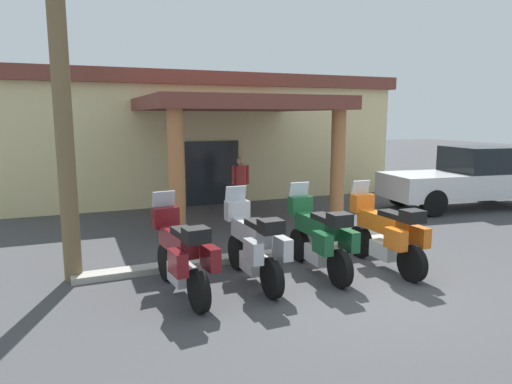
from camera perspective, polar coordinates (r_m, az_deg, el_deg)
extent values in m
plane|color=#424244|center=(8.46, 12.54, -10.88)|extent=(80.00, 80.00, 0.00)
cube|color=beige|center=(18.09, -8.22, 6.24)|extent=(14.15, 6.32, 3.89)
cube|color=#1E2328|center=(15.28, -5.44, 2.37)|extent=(1.80, 0.16, 2.10)
cube|color=brown|center=(12.96, -2.60, 10.85)|extent=(5.18, 4.91, 0.35)
cylinder|color=#B27042|center=(10.56, -9.81, 1.80)|extent=(0.37, 0.37, 3.06)
cylinder|color=#B27042|center=(12.17, 10.07, 2.77)|extent=(0.37, 0.37, 3.06)
cube|color=brown|center=(18.10, -8.38, 13.10)|extent=(14.56, 6.73, 0.44)
cylinder|color=black|center=(8.43, -11.02, -8.53)|extent=(0.19, 0.67, 0.66)
cylinder|color=black|center=(7.05, -7.11, -12.05)|extent=(0.19, 0.67, 0.66)
cube|color=silver|center=(7.69, -9.20, -9.91)|extent=(0.36, 0.58, 0.32)
cube|color=maroon|center=(7.68, -9.67, -5.98)|extent=(0.39, 1.17, 0.34)
cube|color=black|center=(7.30, -8.82, -4.97)|extent=(0.33, 0.62, 0.10)
cube|color=maroon|center=(8.20, -11.15, -3.10)|extent=(0.46, 0.28, 0.36)
cube|color=#B2BCC6|center=(8.22, -11.38, -1.08)|extent=(0.41, 0.15, 0.36)
cube|color=maroon|center=(6.95, -9.66, -8.64)|extent=(0.22, 0.45, 0.36)
cube|color=maroon|center=(7.13, -5.67, -8.10)|extent=(0.22, 0.45, 0.36)
cube|color=black|center=(6.83, -7.41, -5.33)|extent=(0.38, 0.35, 0.22)
cylinder|color=black|center=(8.86, -2.36, -7.47)|extent=(0.14, 0.66, 0.66)
cylinder|color=black|center=(7.51, 1.99, -10.61)|extent=(0.14, 0.66, 0.66)
cube|color=silver|center=(8.14, -0.30, -8.70)|extent=(0.32, 0.56, 0.32)
cube|color=#B2B2B7|center=(8.13, -0.72, -4.98)|extent=(0.31, 1.15, 0.34)
cube|color=black|center=(7.77, 0.27, -3.99)|extent=(0.28, 0.60, 0.10)
cube|color=#B2B2B7|center=(8.64, -2.35, -2.29)|extent=(0.44, 0.24, 0.36)
cube|color=#B2BCC6|center=(8.66, -2.55, -0.38)|extent=(0.40, 0.12, 0.36)
cube|color=#B2B2B7|center=(7.40, -0.33, -7.39)|extent=(0.18, 0.44, 0.36)
cube|color=#B2B2B7|center=(7.61, 3.30, -6.93)|extent=(0.18, 0.44, 0.36)
cube|color=black|center=(7.31, 1.86, -4.28)|extent=(0.36, 0.32, 0.22)
cylinder|color=black|center=(9.38, 5.39, -6.55)|extent=(0.17, 0.67, 0.66)
cylinder|color=black|center=(8.08, 10.35, -9.29)|extent=(0.17, 0.67, 0.66)
cube|color=silver|center=(8.69, 7.76, -7.62)|extent=(0.35, 0.57, 0.32)
cube|color=#19512D|center=(8.68, 7.36, -4.13)|extent=(0.35, 1.16, 0.34)
cube|color=black|center=(8.33, 8.53, -3.18)|extent=(0.31, 0.61, 0.10)
cube|color=#19512D|center=(9.17, 5.53, -1.65)|extent=(0.45, 0.26, 0.36)
cube|color=#B2BCC6|center=(9.19, 5.33, 0.15)|extent=(0.41, 0.14, 0.36)
cube|color=#19512D|center=(7.95, 8.26, -6.30)|extent=(0.20, 0.45, 0.36)
cube|color=#19512D|center=(8.21, 11.45, -5.89)|extent=(0.20, 0.45, 0.36)
cube|color=black|center=(7.90, 10.33, -3.40)|extent=(0.37, 0.34, 0.22)
cylinder|color=black|center=(9.82, 12.78, -6.01)|extent=(0.15, 0.66, 0.66)
cylinder|color=black|center=(8.66, 18.76, -8.37)|extent=(0.15, 0.66, 0.66)
cube|color=silver|center=(9.20, 15.68, -6.92)|extent=(0.33, 0.57, 0.32)
cube|color=orange|center=(9.19, 15.24, -3.64)|extent=(0.32, 1.16, 0.34)
cube|color=black|center=(8.87, 16.68, -2.70)|extent=(0.29, 0.61, 0.10)
cube|color=orange|center=(9.63, 13.02, -1.32)|extent=(0.44, 0.25, 0.36)
cube|color=#B2BCC6|center=(9.64, 12.80, 0.39)|extent=(0.40, 0.13, 0.36)
cube|color=orange|center=(8.49, 16.92, -5.61)|extent=(0.19, 0.44, 0.36)
cube|color=orange|center=(8.82, 19.54, -5.19)|extent=(0.19, 0.44, 0.36)
cube|color=black|center=(8.49, 18.83, -2.86)|extent=(0.37, 0.33, 0.22)
cylinder|color=black|center=(13.87, -2.28, -0.93)|extent=(0.14, 0.14, 0.84)
cylinder|color=black|center=(13.91, -1.56, -0.90)|extent=(0.14, 0.14, 0.84)
cylinder|color=#B23333|center=(13.78, -1.93, 2.03)|extent=(0.32, 0.32, 0.60)
cylinder|color=#B23333|center=(13.72, -2.83, 2.12)|extent=(0.09, 0.09, 0.57)
cylinder|color=#B23333|center=(13.83, -1.05, 2.18)|extent=(0.09, 0.09, 0.57)
sphere|color=tan|center=(13.73, -1.94, 3.85)|extent=(0.23, 0.23, 0.23)
cylinder|color=black|center=(17.80, 26.70, 0.29)|extent=(0.83, 0.36, 0.80)
cylinder|color=black|center=(15.73, 17.47, -0.21)|extent=(0.83, 0.36, 0.80)
cylinder|color=black|center=(14.36, 21.15, -1.29)|extent=(0.83, 0.36, 0.80)
cube|color=silver|center=(16.00, 24.31, 0.91)|extent=(5.42, 2.62, 0.75)
cube|color=black|center=(16.25, 25.85, 3.67)|extent=(2.03, 1.99, 0.80)
cylinder|color=brown|center=(8.55, -22.77, 8.50)|extent=(0.31, 0.31, 5.75)
cube|color=#ADA89E|center=(9.60, 0.21, -7.81)|extent=(7.20, 0.36, 0.12)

